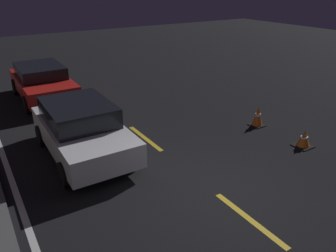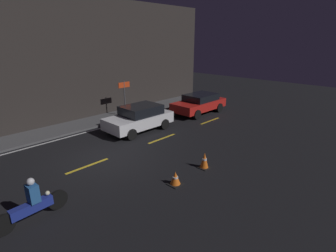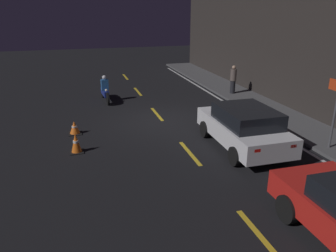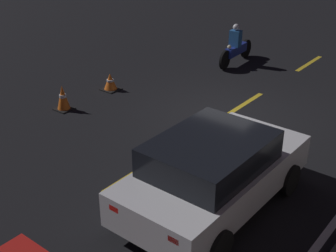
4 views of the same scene
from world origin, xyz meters
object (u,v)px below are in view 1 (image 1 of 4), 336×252
at_px(taxi_red, 42,81).
at_px(traffic_cone_near, 304,139).
at_px(sedan_white, 82,128).
at_px(traffic_cone_mid, 258,116).

distance_m(taxi_red, traffic_cone_near, 10.15).
relative_size(sedan_white, traffic_cone_mid, 5.83).
bearing_deg(taxi_red, traffic_cone_mid, 39.45).
distance_m(sedan_white, taxi_red, 5.50).
distance_m(traffic_cone_near, traffic_cone_mid, 1.83).
bearing_deg(sedan_white, taxi_red, 178.45).
relative_size(traffic_cone_near, traffic_cone_mid, 0.74).
xyz_separation_m(sedan_white, traffic_cone_mid, (-1.22, -5.63, -0.44)).
relative_size(taxi_red, traffic_cone_near, 8.31).
distance_m(sedan_white, traffic_cone_mid, 5.78).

